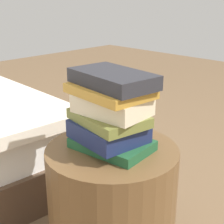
% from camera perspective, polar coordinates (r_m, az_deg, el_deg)
% --- Properties ---
extents(side_table, '(0.48, 0.48, 0.47)m').
position_cam_1_polar(side_table, '(1.34, -0.00, -15.27)').
color(side_table, brown).
rests_on(side_table, ground_plane).
extents(book_forest, '(0.29, 0.21, 0.04)m').
position_cam_1_polar(book_forest, '(1.21, 0.21, -5.40)').
color(book_forest, '#1E512D').
rests_on(book_forest, side_table).
extents(book_navy, '(0.25, 0.23, 0.06)m').
position_cam_1_polar(book_navy, '(1.20, -0.61, -3.16)').
color(book_navy, '#19234C').
rests_on(book_navy, book_forest).
extents(book_olive, '(0.29, 0.23, 0.04)m').
position_cam_1_polar(book_olive, '(1.18, -0.58, -0.97)').
color(book_olive, olive).
rests_on(book_olive, book_navy).
extents(book_cream, '(0.25, 0.18, 0.06)m').
position_cam_1_polar(book_cream, '(1.16, 0.08, 1.25)').
color(book_cream, beige).
rests_on(book_cream, book_olive).
extents(book_ochre, '(0.29, 0.21, 0.03)m').
position_cam_1_polar(book_ochre, '(1.16, -0.32, 3.59)').
color(book_ochre, '#B7842D').
rests_on(book_ochre, book_cream).
extents(book_charcoal, '(0.31, 0.21, 0.05)m').
position_cam_1_polar(book_charcoal, '(1.15, 0.11, 5.57)').
color(book_charcoal, '#28282D').
rests_on(book_charcoal, book_ochre).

